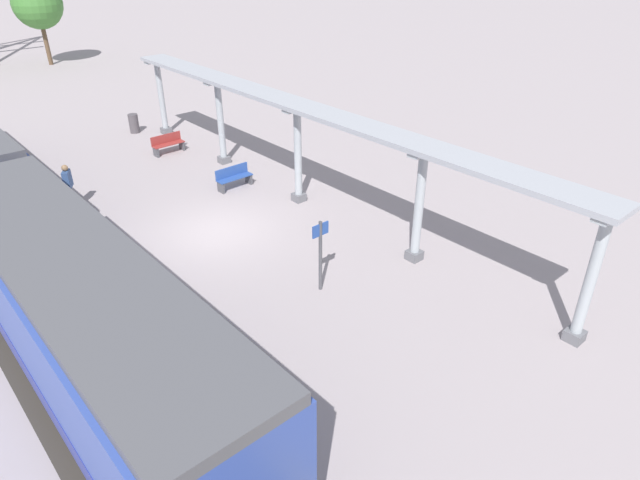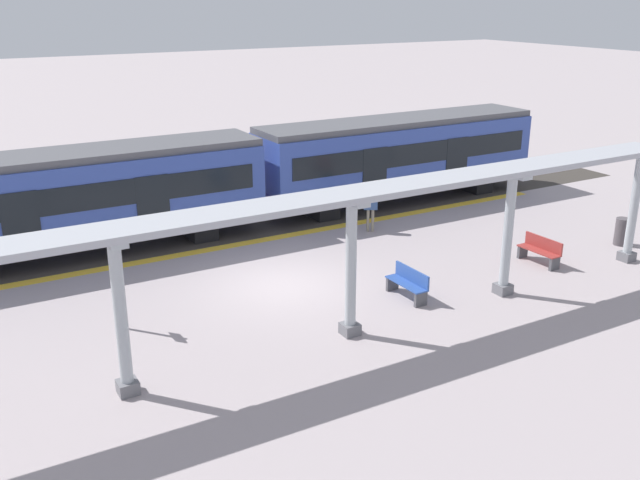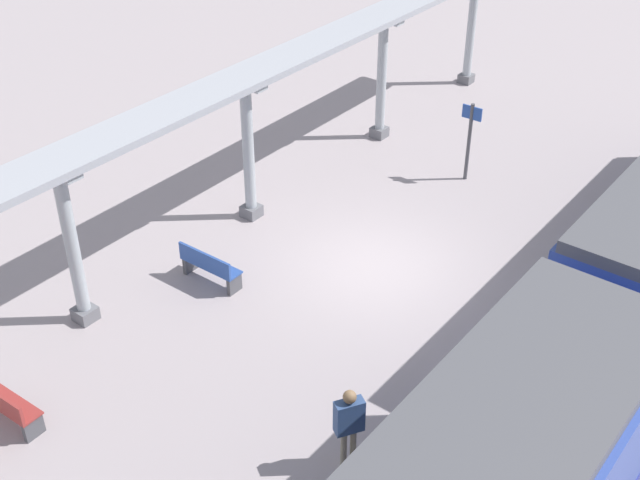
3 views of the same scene
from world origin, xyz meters
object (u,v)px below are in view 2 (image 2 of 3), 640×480
canopy_pillar_second (121,317)px  bench_mid_platform (540,250)px  canopy_pillar_third (351,267)px  train_far_carriage (398,158)px  passenger_waiting_near_edge (371,203)px  train_near_carriage (80,200)px  canopy_pillar_fifth (634,207)px  platform_info_sign (116,281)px  canopy_pillar_fourth (508,234)px  bench_near_end (408,283)px  trash_bin (622,232)px

canopy_pillar_second → bench_mid_platform: canopy_pillar_second is taller
canopy_pillar_second → canopy_pillar_third: 5.72m
train_far_carriage → passenger_waiting_near_edge: (2.88, -3.26, -0.76)m
train_near_carriage → canopy_pillar_fifth: (9.60, 15.16, 0.01)m
train_near_carriage → canopy_pillar_fifth: bearing=57.7°
train_far_carriage → canopy_pillar_third: canopy_pillar_third is taller
train_near_carriage → canopy_pillar_second: 9.67m
platform_info_sign → passenger_waiting_near_edge: size_ratio=1.29×
canopy_pillar_fourth → bench_near_end: 3.13m
train_far_carriage → bench_near_end: (8.44, -5.66, -1.39)m
canopy_pillar_third → canopy_pillar_fifth: 10.68m
bench_mid_platform → trash_bin: 3.80m
canopy_pillar_fifth → canopy_pillar_third: bearing=-90.0°
canopy_pillar_second → bench_near_end: 8.61m
trash_bin → canopy_pillar_fourth: bearing=-80.1°
train_near_carriage → canopy_pillar_third: 10.59m
trash_bin → passenger_waiting_near_edge: (-5.57, -6.74, 0.59)m
canopy_pillar_third → canopy_pillar_fourth: (0.00, 5.25, 0.00)m
train_far_carriage → canopy_pillar_second: 17.04m
canopy_pillar_second → platform_info_sign: (-3.31, 0.71, -0.51)m
canopy_pillar_fifth → passenger_waiting_near_edge: (-6.71, -5.58, -0.78)m
canopy_pillar_third → bench_mid_platform: (-1.25, 8.04, -1.40)m
train_far_carriage → canopy_pillar_second: (9.60, -14.08, 0.01)m
canopy_pillar_third → trash_bin: 11.97m
train_far_carriage → canopy_pillar_fourth: (9.60, -3.10, 0.01)m
canopy_pillar_fourth → trash_bin: (-1.14, 6.58, -1.37)m
train_near_carriage → canopy_pillar_third: (9.60, 4.48, 0.01)m
train_near_carriage → bench_mid_platform: train_near_carriage is taller
train_far_carriage → passenger_waiting_near_edge: train_far_carriage is taller
train_far_carriage → canopy_pillar_fifth: bearing=13.6°
canopy_pillar_fourth → canopy_pillar_fifth: (0.00, 5.43, 0.00)m
canopy_pillar_fourth → trash_bin: size_ratio=3.81×
canopy_pillar_third → bench_mid_platform: canopy_pillar_third is taller
canopy_pillar_second → canopy_pillar_fifth: size_ratio=1.00×
canopy_pillar_second → canopy_pillar_fifth: 16.40m
canopy_pillar_third → passenger_waiting_near_edge: (-6.71, 5.09, -0.78)m
platform_info_sign → canopy_pillar_fifth: bearing=78.1°
canopy_pillar_fourth → passenger_waiting_near_edge: size_ratio=2.13×
bench_near_end → platform_info_sign: (-2.16, -7.71, 0.89)m
platform_info_sign → bench_mid_platform: bearing=81.0°
bench_near_end → train_near_carriage: bearing=-139.6°
bench_near_end → platform_info_sign: 8.05m
canopy_pillar_second → passenger_waiting_near_edge: canopy_pillar_second is taller
canopy_pillar_second → platform_info_sign: size_ratio=1.65×
trash_bin → canopy_pillar_fifth: bearing=-45.3°
canopy_pillar_second → train_far_carriage: bearing=124.3°
canopy_pillar_fifth → platform_info_sign: bearing=-101.9°
platform_info_sign → canopy_pillar_third: bearing=56.6°
train_far_carriage → bench_near_end: 10.26m
canopy_pillar_third → trash_bin: bearing=95.5°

